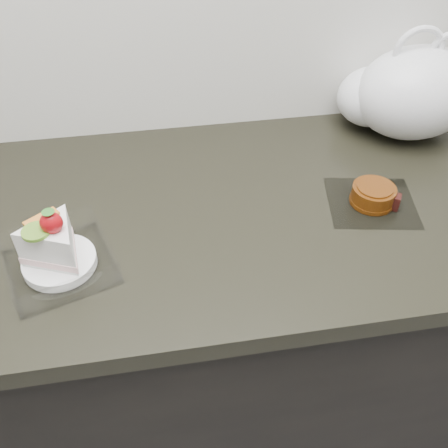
% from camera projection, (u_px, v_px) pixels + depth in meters
% --- Properties ---
extents(counter, '(2.04, 0.64, 0.90)m').
position_uv_depth(counter, '(194.00, 341.00, 1.29)').
color(counter, black).
rests_on(counter, ground).
extents(cake_tray, '(0.22, 0.22, 0.13)m').
position_uv_depth(cake_tray, '(57.00, 253.00, 0.85)').
color(cake_tray, white).
rests_on(cake_tray, counter).
extents(mooncake_wrap, '(0.20, 0.19, 0.04)m').
position_uv_depth(mooncake_wrap, '(373.00, 196.00, 0.99)').
color(mooncake_wrap, white).
rests_on(mooncake_wrap, counter).
extents(plastic_bag, '(0.34, 0.28, 0.26)m').
position_uv_depth(plastic_bag, '(407.00, 93.00, 1.13)').
color(plastic_bag, white).
rests_on(plastic_bag, counter).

